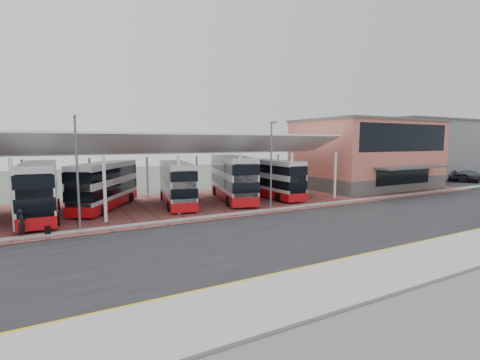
{
  "coord_description": "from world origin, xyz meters",
  "views": [
    {
      "loc": [
        -15.61,
        -19.95,
        6.3
      ],
      "look_at": [
        0.21,
        8.91,
        2.67
      ],
      "focal_mm": 26.0,
      "sensor_mm": 36.0,
      "label": 1
    }
  ],
  "objects": [
    {
      "name": "ground",
      "position": [
        0.0,
        0.0,
        0.0
      ],
      "size": [
        140.0,
        140.0,
        0.0
      ],
      "primitive_type": "plane",
      "color": "#4A4C47"
    },
    {
      "name": "road",
      "position": [
        0.0,
        -1.0,
        0.01
      ],
      "size": [
        120.0,
        14.0,
        0.02
      ],
      "primitive_type": "cube",
      "color": "black",
      "rests_on": "ground"
    },
    {
      "name": "forecourt",
      "position": [
        2.0,
        13.0,
        0.03
      ],
      "size": [
        72.0,
        16.0,
        0.06
      ],
      "primitive_type": "cube",
      "color": "brown",
      "rests_on": "ground"
    },
    {
      "name": "sidewalk",
      "position": [
        0.0,
        -9.0,
        0.07
      ],
      "size": [
        120.0,
        4.0,
        0.14
      ],
      "primitive_type": "cube",
      "color": "gray",
      "rests_on": "ground"
    },
    {
      "name": "north_kerb",
      "position": [
        0.0,
        6.2,
        0.07
      ],
      "size": [
        120.0,
        0.8,
        0.14
      ],
      "primitive_type": "cube",
      "color": "gray",
      "rests_on": "ground"
    },
    {
      "name": "carpark_surface",
      "position": [
        44.0,
        10.0,
        0.04
      ],
      "size": [
        22.0,
        10.0,
        0.08
      ],
      "primitive_type": "cube",
      "color": "black",
      "rests_on": "ground"
    },
    {
      "name": "yellow_line_near",
      "position": [
        0.0,
        -7.0,
        0.03
      ],
      "size": [
        120.0,
        0.12,
        0.01
      ],
      "primitive_type": "cube",
      "color": "#BCA007",
      "rests_on": "road"
    },
    {
      "name": "yellow_line_far",
      "position": [
        0.0,
        -6.7,
        0.03
      ],
      "size": [
        120.0,
        0.12,
        0.01
      ],
      "primitive_type": "cube",
      "color": "#BCA007",
      "rests_on": "road"
    },
    {
      "name": "canopy",
      "position": [
        -6.0,
        13.94,
        5.8
      ],
      "size": [
        37.0,
        11.63,
        7.07
      ],
      "color": "white",
      "rests_on": "ground"
    },
    {
      "name": "terminal",
      "position": [
        23.0,
        13.92,
        4.66
      ],
      "size": [
        18.4,
        14.4,
        9.25
      ],
      "color": "#53524F",
      "rests_on": "ground"
    },
    {
      "name": "warehouse",
      "position": [
        48.0,
        24.0,
        5.15
      ],
      "size": [
        30.5,
        20.5,
        10.25
      ],
      "color": "slate",
      "rests_on": "ground"
    },
    {
      "name": "lamp_west",
      "position": [
        -14.0,
        6.27,
        4.36
      ],
      "size": [
        0.16,
        0.9,
        8.07
      ],
      "color": "slate",
      "rests_on": "ground"
    },
    {
      "name": "lamp_east",
      "position": [
        2.0,
        6.27,
        4.36
      ],
      "size": [
        0.16,
        0.9,
        8.07
      ],
      "color": "slate",
      "rests_on": "ground"
    },
    {
      "name": "bus_1",
      "position": [
        -16.5,
        12.53,
        2.31
      ],
      "size": [
        2.98,
        11.07,
        4.53
      ],
      "rotation": [
        0.0,
        0.0,
        -0.03
      ],
      "color": "silver",
      "rests_on": "forecourt"
    },
    {
      "name": "bus_2",
      "position": [
        -11.17,
        14.53,
        2.2
      ],
      "size": [
        7.43,
        10.19,
        4.3
      ],
      "rotation": [
        0.0,
        0.0,
        -0.54
      ],
      "color": "silver",
      "rests_on": "forecourt"
    },
    {
      "name": "bus_3",
      "position": [
        -4.7,
        13.05,
        2.15
      ],
      "size": [
        4.22,
        10.46,
        4.21
      ],
      "rotation": [
        0.0,
        0.0,
        -0.19
      ],
      "color": "silver",
      "rests_on": "forecourt"
    },
    {
      "name": "bus_4",
      "position": [
        1.5,
        12.97,
        2.4
      ],
      "size": [
        5.41,
        11.72,
        4.71
      ],
      "rotation": [
        0.0,
        0.0,
        -0.25
      ],
      "color": "silver",
      "rests_on": "forecourt"
    },
    {
      "name": "bus_5",
      "position": [
        6.17,
        12.72,
        2.16
      ],
      "size": [
        2.63,
        10.25,
        4.22
      ],
      "rotation": [
        0.0,
        0.0,
        0.01
      ],
      "color": "silver",
      "rests_on": "forecourt"
    },
    {
      "name": "pedestrian",
      "position": [
        -17.45,
        6.56,
        0.99
      ],
      "size": [
        0.63,
        0.78,
        1.85
      ],
      "primitive_type": "imported",
      "rotation": [
        0.0,
        0.0,
        1.25
      ],
      "color": "black",
      "rests_on": "forecourt"
    },
    {
      "name": "suitcase",
      "position": [
        -15.99,
        6.25,
        0.36
      ],
      "size": [
        0.35,
        0.25,
        0.6
      ],
      "primitive_type": "cube",
      "color": "black",
      "rests_on": "forecourt"
    },
    {
      "name": "carpark_car_a",
      "position": [
        40.2,
        10.09,
        0.79
      ],
      "size": [
        3.37,
        4.5,
        1.43
      ],
      "primitive_type": "imported",
      "rotation": [
        0.0,
        0.0,
        0.46
      ],
      "color": "black",
      "rests_on": "carpark_surface"
    },
    {
      "name": "carpark_car_b",
      "position": [
        45.23,
        11.51,
        0.82
      ],
      "size": [
        4.5,
        5.45,
        1.49
      ],
      "primitive_type": "imported",
      "rotation": [
        0.0,
        0.0,
        0.56
      ],
      "color": "#54575C",
      "rests_on": "carpark_surface"
    }
  ]
}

